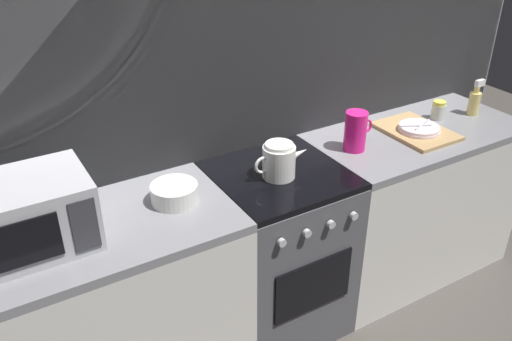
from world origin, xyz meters
name	(u,v)px	position (x,y,z in m)	size (l,w,h in m)	color
ground_plane	(276,317)	(0.00, 0.00, 0.00)	(8.00, 8.00, 0.00)	#47423D
back_wall	(244,90)	(0.00, 0.32, 1.20)	(3.60, 0.05, 2.40)	gray
counter_left	(101,317)	(-0.90, 0.00, 0.45)	(1.20, 0.60, 0.90)	silver
stove_unit	(278,251)	(0.00, 0.00, 0.45)	(0.60, 0.63, 0.90)	#4C4C51
counter_right	(408,202)	(0.90, 0.00, 0.45)	(1.20, 0.60, 0.90)	silver
microwave	(26,216)	(-1.09, 0.01, 1.04)	(0.46, 0.35, 0.27)	#B2B2B7
kettle	(279,161)	(-0.02, -0.02, 0.98)	(0.28, 0.15, 0.17)	white
mixing_bowl	(174,193)	(-0.51, 0.02, 0.94)	(0.20, 0.20, 0.08)	silver
pitcher	(356,131)	(0.45, 0.01, 1.00)	(0.16, 0.11, 0.20)	#E5197A
dish_pile	(417,130)	(0.86, -0.01, 0.92)	(0.30, 0.40, 0.06)	tan
spice_jar	(438,110)	(1.10, 0.07, 0.95)	(0.08, 0.08, 0.10)	silver
spray_bottle	(475,101)	(1.32, 0.01, 0.98)	(0.08, 0.06, 0.20)	#E5CC72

